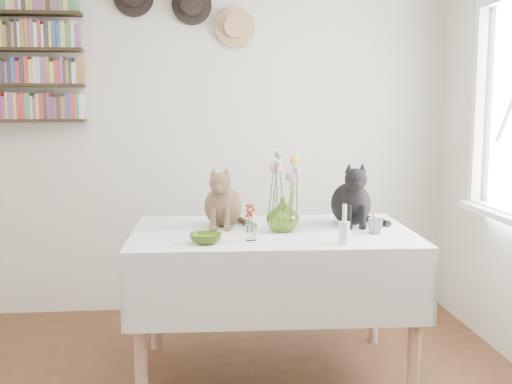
{
  "coord_description": "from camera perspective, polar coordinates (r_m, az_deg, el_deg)",
  "views": [
    {
      "loc": [
        0.15,
        -2.41,
        1.51
      ],
      "look_at": [
        0.48,
        0.93,
        1.05
      ],
      "focal_mm": 45.0,
      "sensor_mm": 36.0,
      "label": 1
    }
  ],
  "objects": [
    {
      "name": "porcelain_figurine",
      "position": [
        3.57,
        10.45,
        -2.74
      ],
      "size": [
        0.05,
        0.05,
        0.1
      ],
      "color": "white",
      "rests_on": "dining_table"
    },
    {
      "name": "wall_hats",
      "position": [
        4.65,
        -6.16,
        15.87
      ],
      "size": [
        0.98,
        0.09,
        0.48
      ],
      "color": "black",
      "rests_on": "room"
    },
    {
      "name": "tabby_cat",
      "position": [
        3.65,
        -2.95,
        -0.28
      ],
      "size": [
        0.28,
        0.34,
        0.35
      ],
      "primitive_type": null,
      "rotation": [
        0.0,
        0.0,
        -0.17
      ],
      "color": "brown",
      "rests_on": "dining_table"
    },
    {
      "name": "candlestick",
      "position": [
        3.22,
        7.84,
        -3.42
      ],
      "size": [
        0.06,
        0.06,
        0.2
      ],
      "color": "white",
      "rests_on": "dining_table"
    },
    {
      "name": "bookshelf_unit",
      "position": [
        4.75,
        -21.23,
        11.29
      ],
      "size": [
        1.0,
        0.16,
        0.91
      ],
      "color": "black",
      "rests_on": "room"
    },
    {
      "name": "drinking_glass",
      "position": [
        3.5,
        10.54,
        -2.99
      ],
      "size": [
        0.09,
        0.09,
        0.08
      ],
      "primitive_type": "imported",
      "rotation": [
        0.0,
        0.0,
        0.03
      ],
      "color": "white",
      "rests_on": "dining_table"
    },
    {
      "name": "green_bowl",
      "position": [
        3.22,
        -4.51,
        -4.15
      ],
      "size": [
        0.21,
        0.21,
        0.05
      ],
      "primitive_type": "imported",
      "rotation": [
        0.0,
        0.0,
        0.4
      ],
      "color": "#90BC3F",
      "rests_on": "dining_table"
    },
    {
      "name": "flower_vase",
      "position": [
        3.5,
        2.39,
        -2.01
      ],
      "size": [
        0.22,
        0.22,
        0.19
      ],
      "primitive_type": "imported",
      "rotation": [
        0.0,
        0.0,
        0.29
      ],
      "color": "#90BC3F",
      "rests_on": "dining_table"
    },
    {
      "name": "room",
      "position": [
        2.43,
        -9.06,
        1.55
      ],
      "size": [
        4.08,
        4.58,
        2.58
      ],
      "color": "brown",
      "rests_on": "ground"
    },
    {
      "name": "flower_bouquet",
      "position": [
        3.48,
        2.4,
        2.01
      ],
      "size": [
        0.17,
        0.13,
        0.39
      ],
      "color": "#4C7233",
      "rests_on": "flower_vase"
    },
    {
      "name": "berry_jar",
      "position": [
        3.27,
        -0.44,
        -2.68
      ],
      "size": [
        0.05,
        0.05,
        0.21
      ],
      "color": "white",
      "rests_on": "dining_table"
    },
    {
      "name": "black_cat",
      "position": [
        3.74,
        8.44,
        -0.02
      ],
      "size": [
        0.27,
        0.33,
        0.37
      ],
      "primitive_type": null,
      "rotation": [
        0.0,
        0.0,
        -0.06
      ],
      "color": "black",
      "rests_on": "dining_table"
    },
    {
      "name": "dining_table",
      "position": [
        3.59,
        1.44,
        -6.61
      ],
      "size": [
        1.56,
        1.03,
        0.82
      ],
      "color": "white",
      "rests_on": "room"
    }
  ]
}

